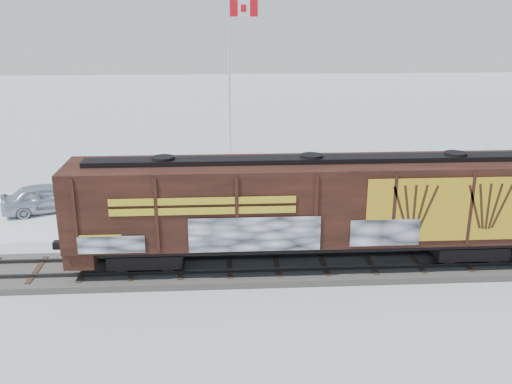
{
  "coord_description": "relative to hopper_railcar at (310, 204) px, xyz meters",
  "views": [
    {
      "loc": [
        -0.19,
        -22.03,
        10.67
      ],
      "look_at": [
        1.3,
        3.0,
        2.53
      ],
      "focal_mm": 40.0,
      "sensor_mm": 36.0,
      "label": 1
    }
  ],
  "objects": [
    {
      "name": "car_white",
      "position": [
        -6.92,
        8.45,
        -2.25
      ],
      "size": [
        4.3,
        2.36,
        1.34
      ],
      "primitive_type": "imported",
      "rotation": [
        0.0,
        0.0,
        1.81
      ],
      "color": "silver",
      "rests_on": "parking_strip"
    },
    {
      "name": "parking_strip",
      "position": [
        -3.36,
        7.51,
        -2.94
      ],
      "size": [
        40.0,
        8.0,
        0.03
      ],
      "primitive_type": "cube",
      "color": "white",
      "rests_on": "ground"
    },
    {
      "name": "hopper_railcar",
      "position": [
        0.0,
        0.0,
        0.0
      ],
      "size": [
        19.75,
        3.06,
        4.51
      ],
      "color": "black",
      "rests_on": "rail_track"
    },
    {
      "name": "car_silver",
      "position": [
        -13.21,
        8.01,
        -2.13
      ],
      "size": [
        5.0,
        3.42,
        1.58
      ],
      "primitive_type": "imported",
      "rotation": [
        0.0,
        0.0,
        1.94
      ],
      "color": "silver",
      "rests_on": "parking_strip"
    },
    {
      "name": "ground",
      "position": [
        -3.36,
        0.01,
        -2.95
      ],
      "size": [
        500.0,
        500.0,
        0.0
      ],
      "primitive_type": "plane",
      "color": "white",
      "rests_on": "ground"
    },
    {
      "name": "rail_track",
      "position": [
        -3.36,
        0.01,
        -2.81
      ],
      "size": [
        50.0,
        3.4,
        0.43
      ],
      "color": "#59544C",
      "rests_on": "ground"
    },
    {
      "name": "flagpole",
      "position": [
        -2.95,
        15.26,
        1.22
      ],
      "size": [
        2.3,
        0.9,
        11.32
      ],
      "color": "silver",
      "rests_on": "ground"
    },
    {
      "name": "car_dark",
      "position": [
        3.81,
        6.45,
        -2.14
      ],
      "size": [
        5.75,
        3.23,
        1.57
      ],
      "primitive_type": "imported",
      "rotation": [
        0.0,
        0.0,
        1.77
      ],
      "color": "black",
      "rests_on": "parking_strip"
    }
  ]
}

